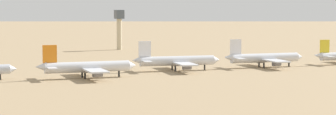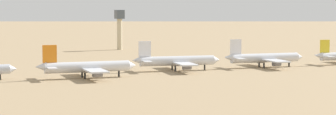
# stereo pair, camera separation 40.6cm
# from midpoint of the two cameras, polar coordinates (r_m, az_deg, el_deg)

# --- Properties ---
(ground) EXTENTS (4000.00, 4000.00, 0.00)m
(ground) POSITION_cam_midpoint_polar(r_m,az_deg,el_deg) (301.40, 0.58, -1.08)
(ground) COLOR #9E8460
(parked_jet_orange_3) EXTENTS (41.27, 34.79, 13.62)m
(parked_jet_orange_3) POSITION_cam_midpoint_polar(r_m,az_deg,el_deg) (272.66, -6.84, -0.80)
(parked_jet_orange_3) COLOR silver
(parked_jet_orange_3) RESTS_ON ground
(parked_jet_white_4) EXTENTS (40.40, 34.37, 13.36)m
(parked_jet_white_4) POSITION_cam_midpoint_polar(r_m,az_deg,el_deg) (299.14, 0.74, -0.29)
(parked_jet_white_4) COLOR silver
(parked_jet_white_4) RESTS_ON ground
(parked_jet_white_5) EXTENTS (40.43, 34.17, 13.35)m
(parked_jet_white_5) POSITION_cam_midpoint_polar(r_m,az_deg,el_deg) (317.48, 8.10, -0.04)
(parked_jet_white_5) COLOR silver
(parked_jet_white_5) RESTS_ON ground
(control_tower) EXTENTS (5.20, 5.20, 25.07)m
(control_tower) POSITION_cam_midpoint_polar(r_m,az_deg,el_deg) (427.32, -4.07, 2.68)
(control_tower) COLOR #C6B793
(control_tower) RESTS_ON ground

